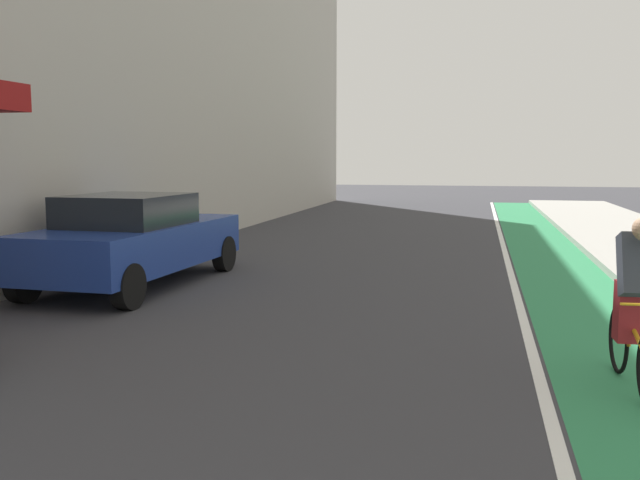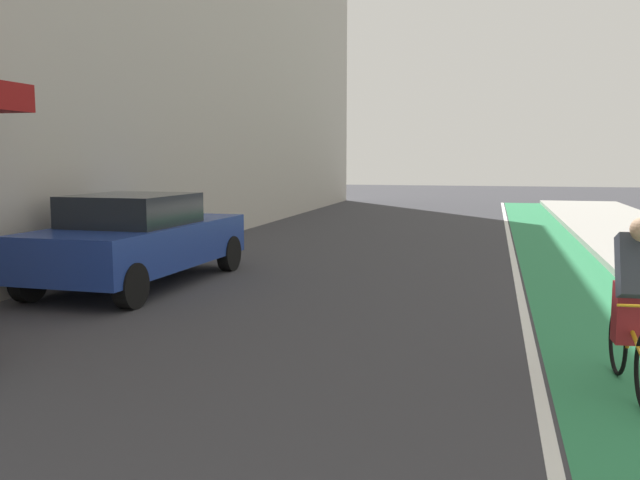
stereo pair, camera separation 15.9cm
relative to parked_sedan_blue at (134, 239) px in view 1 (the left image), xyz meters
name	(u,v)px [view 1 (the left image)]	position (x,y,z in m)	size (l,w,h in m)	color
ground_plane	(368,263)	(3.42, 3.34, -0.79)	(79.10, 79.10, 0.00)	#38383D
bike_lane_paint	(548,255)	(7.09, 5.34, -0.79)	(1.60, 35.96, 0.00)	#2D8451
lane_divider_stripe	(505,254)	(6.19, 5.34, -0.79)	(0.12, 35.96, 0.00)	white
parked_sedan_blue	(134,239)	(0.00, 0.00, 0.00)	(2.09, 4.61, 1.53)	navy
cyclist_mid	(635,299)	(6.98, -3.72, 0.06)	(0.48, 1.74, 1.62)	black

